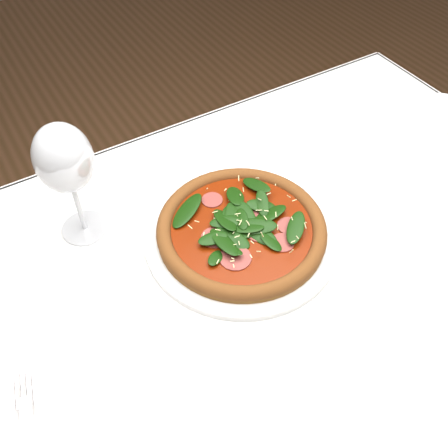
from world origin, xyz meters
TOP-DOWN VIEW (x-y plane):
  - ground at (0.00, 0.00)m, footprint 6.00×6.00m
  - dining_table at (0.00, 0.00)m, footprint 1.21×0.81m
  - plate at (-0.03, 0.06)m, footprint 0.34×0.34m
  - pizza at (-0.03, 0.06)m, footprint 0.30×0.30m
  - wine_glass at (-0.25, 0.22)m, footprint 0.09×0.09m
  - fork at (-0.43, -0.07)m, footprint 0.06×0.17m
  - saucer_far at (0.54, 0.13)m, footprint 0.15×0.15m

SIDE VIEW (x-z plane):
  - ground at x=0.00m, z-range 0.00..0.00m
  - dining_table at x=0.00m, z-range 0.27..1.02m
  - saucer_far at x=0.54m, z-range 0.75..0.76m
  - plate at x=-0.03m, z-range 0.75..0.76m
  - fork at x=-0.43m, z-range 0.76..0.77m
  - pizza at x=-0.03m, z-range 0.76..0.80m
  - wine_glass at x=-0.25m, z-range 0.80..1.02m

